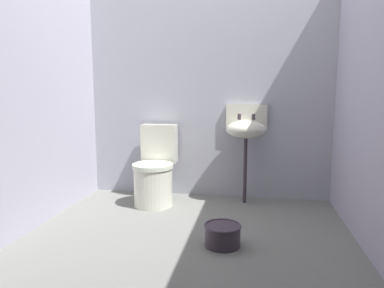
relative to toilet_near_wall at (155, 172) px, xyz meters
name	(u,v)px	position (x,y,z in m)	size (l,w,h in m)	color
ground_plane	(185,247)	(0.48, -0.89, -0.36)	(2.95, 2.88, 0.08)	slate
wall_back	(208,87)	(0.48, 0.40, 0.85)	(2.95, 0.10, 2.34)	#AAABB7
wall_left	(23,85)	(-0.84, -0.79, 0.85)	(0.10, 2.68, 2.34)	#AFABBD
wall_right	(383,84)	(1.81, -0.79, 0.85)	(0.10, 2.68, 2.34)	#ABA4BB
toilet_near_wall	(155,172)	(0.00, 0.00, 0.00)	(0.42, 0.60, 0.78)	silver
sink	(246,129)	(0.89, 0.19, 0.43)	(0.42, 0.35, 0.99)	#3C303A
bucket	(223,235)	(0.76, -0.90, -0.24)	(0.27, 0.27, 0.16)	#3C303A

